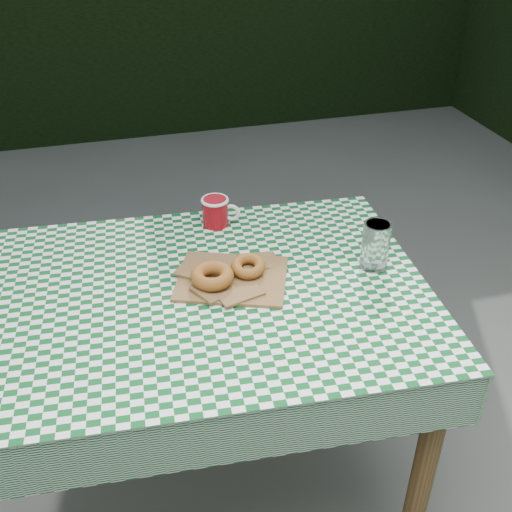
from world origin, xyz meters
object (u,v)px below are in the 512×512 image
at_px(table, 192,399).
at_px(paper_bag, 232,278).
at_px(coffee_mug, 215,212).
at_px(drinking_glass, 375,246).

height_order(table, paper_bag, paper_bag).
distance_m(paper_bag, coffee_mug, 0.30).
relative_size(table, paper_bag, 4.39).
relative_size(paper_bag, coffee_mug, 1.82).
distance_m(table, drinking_glass, 0.68).
xyz_separation_m(table, paper_bag, (0.13, 0.03, 0.39)).
relative_size(table, coffee_mug, 7.99).
distance_m(paper_bag, drinking_glass, 0.39).
bearing_deg(coffee_mug, drinking_glass, -21.71).
distance_m(table, coffee_mug, 0.55).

